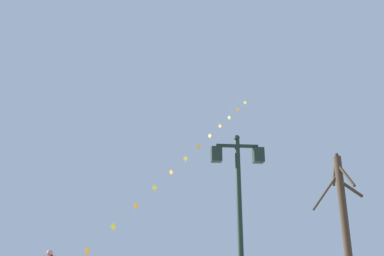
% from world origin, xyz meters
% --- Properties ---
extents(twin_lantern_lamp_post, '(1.43, 0.28, 4.64)m').
position_xyz_m(twin_lantern_lamp_post, '(3.45, 8.21, 3.22)').
color(twin_lantern_lamp_post, '#1E2D23').
rests_on(twin_lantern_lamp_post, ground_plane).
extents(kite_train, '(12.69, 15.83, 15.35)m').
position_xyz_m(kite_train, '(3.27, 24.32, 7.80)').
color(kite_train, brown).
rests_on(kite_train, ground_plane).
extents(bare_tree, '(1.82, 1.99, 4.94)m').
position_xyz_m(bare_tree, '(7.62, 11.03, 2.70)').
color(bare_tree, '#423323').
rests_on(bare_tree, ground_plane).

